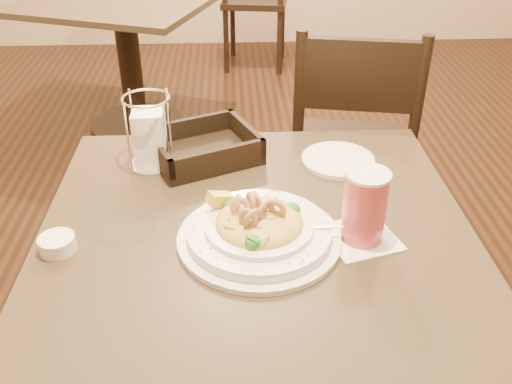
{
  "coord_description": "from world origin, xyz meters",
  "views": [
    {
      "loc": [
        -0.05,
        -0.95,
        1.42
      ],
      "look_at": [
        0.0,
        0.02,
        0.8
      ],
      "focal_mm": 40.0,
      "sensor_mm": 36.0,
      "label": 1
    }
  ],
  "objects_px": {
    "bread_basket": "(204,149)",
    "butter_ramekin": "(57,244)",
    "background_table": "(127,40)",
    "side_plate": "(338,160)",
    "dining_chair_near": "(351,145)",
    "main_table": "(256,310)",
    "napkin_caddy": "(150,137)",
    "drink_glass": "(365,207)",
    "pasta_bowl": "(259,229)"
  },
  "relations": [
    {
      "from": "dining_chair_near",
      "to": "side_plate",
      "type": "xyz_separation_m",
      "value": [
        -0.15,
        -0.51,
        0.23
      ]
    },
    {
      "from": "bread_basket",
      "to": "side_plate",
      "type": "xyz_separation_m",
      "value": [
        0.33,
        -0.04,
        -0.02
      ]
    },
    {
      "from": "dining_chair_near",
      "to": "side_plate",
      "type": "relative_size",
      "value": 5.12
    },
    {
      "from": "dining_chair_near",
      "to": "pasta_bowl",
      "type": "height_order",
      "value": "dining_chair_near"
    },
    {
      "from": "pasta_bowl",
      "to": "napkin_caddy",
      "type": "bearing_deg",
      "value": 127.39
    },
    {
      "from": "main_table",
      "to": "dining_chair_near",
      "type": "relative_size",
      "value": 0.97
    },
    {
      "from": "background_table",
      "to": "bread_basket",
      "type": "height_order",
      "value": "bread_basket"
    },
    {
      "from": "napkin_caddy",
      "to": "main_table",
      "type": "bearing_deg",
      "value": -49.37
    },
    {
      "from": "drink_glass",
      "to": "napkin_caddy",
      "type": "relative_size",
      "value": 0.92
    },
    {
      "from": "background_table",
      "to": "side_plate",
      "type": "relative_size",
      "value": 6.37
    },
    {
      "from": "drink_glass",
      "to": "main_table",
      "type": "bearing_deg",
      "value": 169.65
    },
    {
      "from": "butter_ramekin",
      "to": "napkin_caddy",
      "type": "bearing_deg",
      "value": 65.64
    },
    {
      "from": "napkin_caddy",
      "to": "bread_basket",
      "type": "bearing_deg",
      "value": 14.27
    },
    {
      "from": "main_table",
      "to": "pasta_bowl",
      "type": "relative_size",
      "value": 2.46
    },
    {
      "from": "dining_chair_near",
      "to": "main_table",
      "type": "bearing_deg",
      "value": 75.45
    },
    {
      "from": "background_table",
      "to": "butter_ramekin",
      "type": "distance_m",
      "value": 2.08
    },
    {
      "from": "main_table",
      "to": "drink_glass",
      "type": "bearing_deg",
      "value": -10.35
    },
    {
      "from": "butter_ramekin",
      "to": "side_plate",
      "type": "bearing_deg",
      "value": 28.12
    },
    {
      "from": "background_table",
      "to": "butter_ramekin",
      "type": "bearing_deg",
      "value": -84.85
    },
    {
      "from": "pasta_bowl",
      "to": "side_plate",
      "type": "height_order",
      "value": "pasta_bowl"
    },
    {
      "from": "bread_basket",
      "to": "butter_ramekin",
      "type": "distance_m",
      "value": 0.46
    },
    {
      "from": "dining_chair_near",
      "to": "bread_basket",
      "type": "xyz_separation_m",
      "value": [
        -0.48,
        -0.47,
        0.25
      ]
    },
    {
      "from": "background_table",
      "to": "side_plate",
      "type": "xyz_separation_m",
      "value": [
        0.8,
        -1.74,
        0.23
      ]
    },
    {
      "from": "bread_basket",
      "to": "side_plate",
      "type": "height_order",
      "value": "bread_basket"
    },
    {
      "from": "drink_glass",
      "to": "pasta_bowl",
      "type": "bearing_deg",
      "value": 179.95
    },
    {
      "from": "napkin_caddy",
      "to": "butter_ramekin",
      "type": "xyz_separation_m",
      "value": [
        -0.15,
        -0.33,
        -0.06
      ]
    },
    {
      "from": "dining_chair_near",
      "to": "drink_glass",
      "type": "bearing_deg",
      "value": 89.73
    },
    {
      "from": "background_table",
      "to": "drink_glass",
      "type": "height_order",
      "value": "drink_glass"
    },
    {
      "from": "drink_glass",
      "to": "side_plate",
      "type": "xyz_separation_m",
      "value": [
        0.01,
        0.31,
        -0.07
      ]
    },
    {
      "from": "dining_chair_near",
      "to": "drink_glass",
      "type": "distance_m",
      "value": 0.89
    },
    {
      "from": "bread_basket",
      "to": "dining_chair_near",
      "type": "bearing_deg",
      "value": 44.14
    },
    {
      "from": "dining_chair_near",
      "to": "pasta_bowl",
      "type": "relative_size",
      "value": 2.54
    },
    {
      "from": "background_table",
      "to": "pasta_bowl",
      "type": "relative_size",
      "value": 3.16
    },
    {
      "from": "bread_basket",
      "to": "background_table",
      "type": "bearing_deg",
      "value": 105.23
    },
    {
      "from": "bread_basket",
      "to": "butter_ramekin",
      "type": "height_order",
      "value": "bread_basket"
    },
    {
      "from": "background_table",
      "to": "napkin_caddy",
      "type": "xyz_separation_m",
      "value": [
        0.34,
        -1.73,
        0.31
      ]
    },
    {
      "from": "main_table",
      "to": "butter_ramekin",
      "type": "height_order",
      "value": "butter_ramekin"
    },
    {
      "from": "dining_chair_near",
      "to": "side_plate",
      "type": "distance_m",
      "value": 0.58
    },
    {
      "from": "drink_glass",
      "to": "side_plate",
      "type": "distance_m",
      "value": 0.32
    },
    {
      "from": "dining_chair_near",
      "to": "bread_basket",
      "type": "height_order",
      "value": "dining_chair_near"
    },
    {
      "from": "pasta_bowl",
      "to": "dining_chair_near",
      "type": "bearing_deg",
      "value": 66.09
    },
    {
      "from": "drink_glass",
      "to": "napkin_caddy",
      "type": "xyz_separation_m",
      "value": [
        -0.45,
        0.32,
        0.0
      ]
    },
    {
      "from": "dining_chair_near",
      "to": "napkin_caddy",
      "type": "height_order",
      "value": "dining_chair_near"
    },
    {
      "from": "dining_chair_near",
      "to": "bread_basket",
      "type": "distance_m",
      "value": 0.72
    },
    {
      "from": "main_table",
      "to": "background_table",
      "type": "bearing_deg",
      "value": 106.06
    },
    {
      "from": "drink_glass",
      "to": "napkin_caddy",
      "type": "distance_m",
      "value": 0.56
    },
    {
      "from": "background_table",
      "to": "pasta_bowl",
      "type": "height_order",
      "value": "pasta_bowl"
    },
    {
      "from": "side_plate",
      "to": "butter_ramekin",
      "type": "distance_m",
      "value": 0.69
    },
    {
      "from": "pasta_bowl",
      "to": "butter_ramekin",
      "type": "relative_size",
      "value": 5.12
    },
    {
      "from": "main_table",
      "to": "napkin_caddy",
      "type": "bearing_deg",
      "value": 130.63
    }
  ]
}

